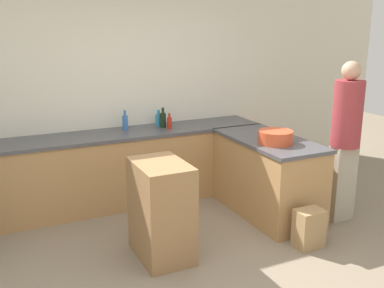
% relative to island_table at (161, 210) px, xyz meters
% --- Properties ---
extents(ground_plane, '(14.00, 14.00, 0.00)m').
position_rel_island_table_xyz_m(ground_plane, '(0.19, -0.57, -0.46)').
color(ground_plane, gray).
extents(wall_back, '(8.00, 0.06, 2.70)m').
position_rel_island_table_xyz_m(wall_back, '(0.19, 1.74, 0.89)').
color(wall_back, silver).
rests_on(wall_back, ground_plane).
extents(counter_back, '(3.24, 0.63, 0.89)m').
position_rel_island_table_xyz_m(counter_back, '(0.19, 1.41, -0.01)').
color(counter_back, tan).
rests_on(counter_back, ground_plane).
extents(counter_peninsula, '(0.69, 1.40, 0.89)m').
position_rel_island_table_xyz_m(counter_peninsula, '(1.46, 0.42, -0.01)').
color(counter_peninsula, tan).
rests_on(counter_peninsula, ground_plane).
extents(island_table, '(0.45, 0.65, 0.92)m').
position_rel_island_table_xyz_m(island_table, '(0.00, 0.00, 0.00)').
color(island_table, '#997047').
rests_on(island_table, ground_plane).
extents(mixing_bowl, '(0.37, 0.37, 0.14)m').
position_rel_island_table_xyz_m(mixing_bowl, '(1.40, 0.21, 0.50)').
color(mixing_bowl, '#DB512D').
rests_on(mixing_bowl, counter_peninsula).
extents(wine_bottle_dark, '(0.07, 0.07, 0.24)m').
position_rel_island_table_xyz_m(wine_bottle_dark, '(0.61, 1.45, 0.52)').
color(wine_bottle_dark, black).
rests_on(wine_bottle_dark, counter_back).
extents(hot_sauce_bottle, '(0.06, 0.06, 0.19)m').
position_rel_island_table_xyz_m(hot_sauce_bottle, '(0.65, 1.34, 0.50)').
color(hot_sauce_bottle, red).
rests_on(hot_sauce_bottle, counter_back).
extents(dish_soap_bottle, '(0.08, 0.08, 0.20)m').
position_rel_island_table_xyz_m(dish_soap_bottle, '(0.59, 1.54, 0.51)').
color(dish_soap_bottle, '#338CBF').
rests_on(dish_soap_bottle, counter_back).
extents(water_bottle_blue, '(0.07, 0.07, 0.24)m').
position_rel_island_table_xyz_m(water_bottle_blue, '(0.15, 1.51, 0.52)').
color(water_bottle_blue, '#386BB7').
rests_on(water_bottle_blue, counter_back).
extents(person_at_peninsula, '(0.31, 0.31, 1.75)m').
position_rel_island_table_xyz_m(person_at_peninsula, '(2.11, -0.07, 0.50)').
color(person_at_peninsula, '#ADA38E').
rests_on(person_at_peninsula, ground_plane).
extents(paper_bag, '(0.27, 0.20, 0.38)m').
position_rel_island_table_xyz_m(paper_bag, '(1.36, -0.45, -0.27)').
color(paper_bag, '#A88456').
rests_on(paper_bag, ground_plane).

